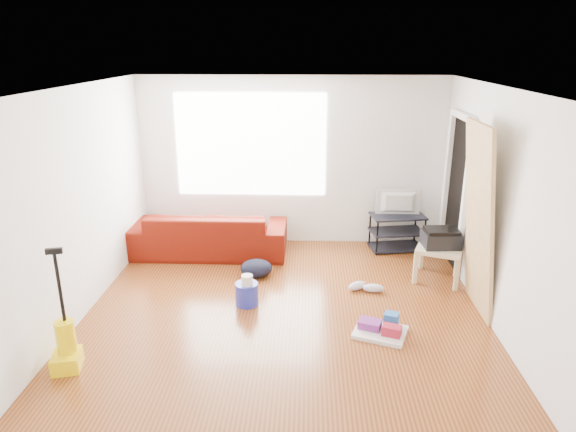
{
  "coord_description": "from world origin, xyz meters",
  "views": [
    {
      "loc": [
        0.24,
        -4.97,
        2.9
      ],
      "look_at": [
        0.02,
        0.6,
        1.04
      ],
      "focal_mm": 32.0,
      "sensor_mm": 36.0,
      "label": 1
    }
  ],
  "objects_px": {
    "side_table": "(440,252)",
    "tv_stand": "(397,231)",
    "backpack": "(256,276)",
    "bucket": "(247,304)",
    "cleaning_tray": "(382,328)",
    "vacuum": "(66,346)",
    "sofa": "(211,253)"
  },
  "relations": [
    {
      "from": "side_table",
      "to": "tv_stand",
      "type": "bearing_deg",
      "value": 110.25
    },
    {
      "from": "tv_stand",
      "to": "backpack",
      "type": "xyz_separation_m",
      "value": [
        -1.99,
        -1.04,
        -0.27
      ]
    },
    {
      "from": "bucket",
      "to": "cleaning_tray",
      "type": "distance_m",
      "value": 1.61
    },
    {
      "from": "bucket",
      "to": "vacuum",
      "type": "distance_m",
      "value": 2.03
    },
    {
      "from": "bucket",
      "to": "sofa",
      "type": "bearing_deg",
      "value": 114.91
    },
    {
      "from": "sofa",
      "to": "cleaning_tray",
      "type": "distance_m",
      "value": 3.07
    },
    {
      "from": "sofa",
      "to": "backpack",
      "type": "distance_m",
      "value": 1.08
    },
    {
      "from": "bucket",
      "to": "backpack",
      "type": "bearing_deg",
      "value": 87.44
    },
    {
      "from": "side_table",
      "to": "cleaning_tray",
      "type": "height_order",
      "value": "side_table"
    },
    {
      "from": "tv_stand",
      "to": "side_table",
      "type": "xyz_separation_m",
      "value": [
        0.38,
        -1.02,
        0.11
      ]
    },
    {
      "from": "tv_stand",
      "to": "side_table",
      "type": "distance_m",
      "value": 1.09
    },
    {
      "from": "tv_stand",
      "to": "vacuum",
      "type": "distance_m",
      "value": 4.74
    },
    {
      "from": "vacuum",
      "to": "tv_stand",
      "type": "bearing_deg",
      "value": 27.76
    },
    {
      "from": "cleaning_tray",
      "to": "bucket",
      "type": "bearing_deg",
      "value": 158.7
    },
    {
      "from": "side_table",
      "to": "cleaning_tray",
      "type": "distance_m",
      "value": 1.68
    },
    {
      "from": "backpack",
      "to": "vacuum",
      "type": "relative_size",
      "value": 0.35
    },
    {
      "from": "sofa",
      "to": "bucket",
      "type": "xyz_separation_m",
      "value": [
        0.72,
        -1.54,
        0.0
      ]
    },
    {
      "from": "bucket",
      "to": "backpack",
      "type": "height_order",
      "value": "bucket"
    },
    {
      "from": "side_table",
      "to": "backpack",
      "type": "bearing_deg",
      "value": -179.5
    },
    {
      "from": "side_table",
      "to": "vacuum",
      "type": "bearing_deg",
      "value": -152.11
    },
    {
      "from": "sofa",
      "to": "backpack",
      "type": "bearing_deg",
      "value": 134.25
    },
    {
      "from": "backpack",
      "to": "vacuum",
      "type": "bearing_deg",
      "value": -133.7
    },
    {
      "from": "vacuum",
      "to": "bucket",
      "type": "bearing_deg",
      "value": 26.7
    },
    {
      "from": "vacuum",
      "to": "side_table",
      "type": "bearing_deg",
      "value": 14.61
    },
    {
      "from": "tv_stand",
      "to": "backpack",
      "type": "relative_size",
      "value": 1.99
    },
    {
      "from": "cleaning_tray",
      "to": "vacuum",
      "type": "bearing_deg",
      "value": -166.78
    },
    {
      "from": "cleaning_tray",
      "to": "vacuum",
      "type": "xyz_separation_m",
      "value": [
        -3.04,
        -0.71,
        0.16
      ]
    },
    {
      "from": "tv_stand",
      "to": "vacuum",
      "type": "relative_size",
      "value": 0.7
    },
    {
      "from": "side_table",
      "to": "bucket",
      "type": "xyz_separation_m",
      "value": [
        -2.4,
        -0.79,
        -0.38
      ]
    },
    {
      "from": "bucket",
      "to": "cleaning_tray",
      "type": "height_order",
      "value": "cleaning_tray"
    },
    {
      "from": "side_table",
      "to": "cleaning_tray",
      "type": "xyz_separation_m",
      "value": [
        -0.91,
        -1.38,
        -0.32
      ]
    },
    {
      "from": "side_table",
      "to": "vacuum",
      "type": "height_order",
      "value": "vacuum"
    }
  ]
}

